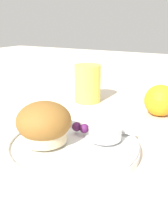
# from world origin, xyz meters

# --- Properties ---
(ground_plane) EXTENTS (3.00, 3.00, 0.00)m
(ground_plane) POSITION_xyz_m (0.00, 0.00, 0.00)
(ground_plane) COLOR beige
(plate) EXTENTS (0.23, 0.23, 0.02)m
(plate) POSITION_xyz_m (0.02, 0.01, 0.01)
(plate) COLOR white
(plate) RESTS_ON ground_plane
(muffin) EXTENTS (0.09, 0.09, 0.07)m
(muffin) POSITION_xyz_m (-0.03, -0.02, 0.05)
(muffin) COLOR beige
(muffin) RESTS_ON plate
(cream_ramekin) EXTENTS (0.06, 0.06, 0.02)m
(cream_ramekin) POSITION_xyz_m (0.06, 0.04, 0.03)
(cream_ramekin) COLOR silver
(cream_ramekin) RESTS_ON plate
(berry_pair) EXTENTS (0.03, 0.02, 0.02)m
(berry_pair) POSITION_xyz_m (0.01, 0.04, 0.03)
(berry_pair) COLOR #4C194C
(berry_pair) RESTS_ON plate
(butter_knife) EXTENTS (0.17, 0.04, 0.00)m
(butter_knife) POSITION_xyz_m (0.01, 0.07, 0.02)
(butter_knife) COLOR silver
(butter_knife) RESTS_ON plate
(orange_fruit) EXTENTS (0.07, 0.07, 0.07)m
(orange_fruit) POSITION_xyz_m (0.10, 0.26, 0.04)
(orange_fruit) COLOR orange
(orange_fruit) RESTS_ON ground_plane
(juice_glass) EXTENTS (0.07, 0.07, 0.10)m
(juice_glass) POSITION_xyz_m (-0.10, 0.27, 0.05)
(juice_glass) COLOR #EAD14C
(juice_glass) RESTS_ON ground_plane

